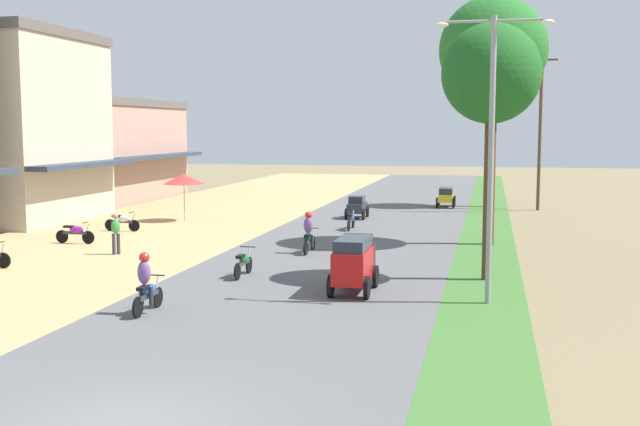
# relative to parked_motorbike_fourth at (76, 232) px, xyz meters

# --- Properties ---
(shophouse_far) EXTENTS (7.88, 13.32, 6.90)m
(shophouse_far) POSITION_rel_parked_motorbike_fourth_xyz_m (-8.43, 18.71, 2.91)
(shophouse_far) COLOR tan
(shophouse_far) RESTS_ON ground
(parked_motorbike_fourth) EXTENTS (1.80, 0.54, 0.94)m
(parked_motorbike_fourth) POSITION_rel_parked_motorbike_fourth_xyz_m (0.00, 0.00, 0.00)
(parked_motorbike_fourth) COLOR black
(parked_motorbike_fourth) RESTS_ON dirt_shoulder
(parked_motorbike_fifth) EXTENTS (1.80, 0.54, 0.94)m
(parked_motorbike_fifth) POSITION_rel_parked_motorbike_fourth_xyz_m (0.13, 4.10, 0.00)
(parked_motorbike_fifth) COLOR black
(parked_motorbike_fifth) RESTS_ON dirt_shoulder
(vendor_umbrella) EXTENTS (2.20, 2.20, 2.52)m
(vendor_umbrella) POSITION_rel_parked_motorbike_fourth_xyz_m (1.44, 8.61, 1.75)
(vendor_umbrella) COLOR #99999E
(vendor_umbrella) RESTS_ON dirt_shoulder
(pedestrian_on_shoulder) EXTENTS (0.43, 0.42, 1.62)m
(pedestrian_on_shoulder) POSITION_rel_parked_motorbike_fourth_xyz_m (3.06, -2.26, 0.41)
(pedestrian_on_shoulder) COLOR #33333D
(pedestrian_on_shoulder) RESTS_ON dirt_shoulder
(median_tree_nearest) EXTENTS (3.16, 3.16, 8.27)m
(median_tree_nearest) POSITION_rel_parked_motorbike_fourth_xyz_m (17.29, -4.29, 6.11)
(median_tree_nearest) COLOR #4C351E
(median_tree_nearest) RESTS_ON median_strip
(median_tree_second) EXTENTS (4.48, 4.48, 10.40)m
(median_tree_second) POSITION_rel_parked_motorbike_fourth_xyz_m (17.33, 3.64, 7.61)
(median_tree_second) COLOR #4C351E
(median_tree_second) RESTS_ON median_strip
(median_tree_third) EXTENTS (3.82, 3.82, 9.19)m
(median_tree_third) POSITION_rel_parked_motorbike_fourth_xyz_m (17.27, 19.77, 6.85)
(median_tree_third) COLOR #4C351E
(median_tree_third) RESTS_ON median_strip
(streetlamp_near) EXTENTS (3.16, 0.20, 8.00)m
(streetlamp_near) POSITION_rel_parked_motorbike_fourth_xyz_m (17.35, -7.79, 4.10)
(streetlamp_near) COLOR gray
(streetlamp_near) RESTS_ON median_strip
(streetlamp_mid) EXTENTS (3.16, 0.20, 7.05)m
(streetlamp_mid) POSITION_rel_parked_motorbike_fourth_xyz_m (17.35, 16.58, 3.62)
(streetlamp_mid) COLOR gray
(streetlamp_mid) RESTS_ON median_strip
(streetlamp_far) EXTENTS (3.16, 0.20, 7.03)m
(streetlamp_far) POSITION_rel_parked_motorbike_fourth_xyz_m (17.35, 36.25, 3.60)
(streetlamp_far) COLOR gray
(streetlamp_far) RESTS_ON median_strip
(utility_pole_near) EXTENTS (1.80, 0.20, 9.55)m
(utility_pole_near) POSITION_rel_parked_motorbike_fourth_xyz_m (20.20, 18.82, 4.41)
(utility_pole_near) COLOR brown
(utility_pole_near) RESTS_ON ground
(car_van_red) EXTENTS (1.19, 2.41, 1.67)m
(car_van_red) POSITION_rel_parked_motorbike_fourth_xyz_m (13.40, -7.26, 0.47)
(car_van_red) COLOR red
(car_van_red) RESTS_ON road_strip
(car_hatchback_charcoal) EXTENTS (1.04, 2.00, 1.23)m
(car_hatchback_charcoal) POSITION_rel_parked_motorbike_fourth_xyz_m (10.25, 11.67, 0.19)
(car_hatchback_charcoal) COLOR #282D33
(car_hatchback_charcoal) RESTS_ON road_strip
(car_sedan_yellow) EXTENTS (1.10, 2.26, 1.19)m
(car_sedan_yellow) POSITION_rel_parked_motorbike_fourth_xyz_m (14.66, 18.80, 0.19)
(car_sedan_yellow) COLOR gold
(car_sedan_yellow) RESTS_ON road_strip
(motorbike_foreground_rider) EXTENTS (0.54, 1.80, 1.66)m
(motorbike_foreground_rider) POSITION_rel_parked_motorbike_fourth_xyz_m (8.46, -11.03, 0.30)
(motorbike_foreground_rider) COLOR black
(motorbike_foreground_rider) RESTS_ON road_strip
(motorbike_ahead_second) EXTENTS (0.54, 1.80, 0.94)m
(motorbike_ahead_second) POSITION_rel_parked_motorbike_fourth_xyz_m (9.38, -5.58, 0.02)
(motorbike_ahead_second) COLOR black
(motorbike_ahead_second) RESTS_ON road_strip
(motorbike_ahead_third) EXTENTS (0.54, 1.80, 1.66)m
(motorbike_ahead_third) POSITION_rel_parked_motorbike_fourth_xyz_m (10.39, -0.39, 0.30)
(motorbike_ahead_third) COLOR black
(motorbike_ahead_third) RESTS_ON road_strip
(motorbike_ahead_fourth) EXTENTS (0.54, 1.80, 0.94)m
(motorbike_ahead_fourth) POSITION_rel_parked_motorbike_fourth_xyz_m (10.76, 6.99, 0.02)
(motorbike_ahead_fourth) COLOR black
(motorbike_ahead_fourth) RESTS_ON road_strip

